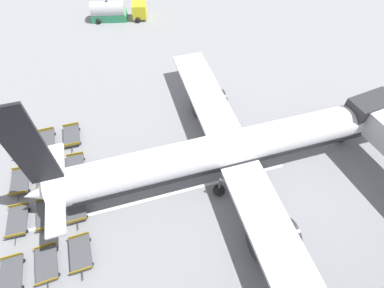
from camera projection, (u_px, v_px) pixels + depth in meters
The scene contains 16 objects.
ground_plane at pixel (198, 92), 39.39m from camera, with size 500.00×500.00×0.00m, color gray.
airplane at pixel (242, 147), 29.52m from camera, with size 33.80×41.45×13.48m.
fuel_tanker_primary at pixel (115, 11), 50.04m from camera, with size 4.88×9.51×3.28m.
baggage_dolly_row_near_col_a at pixel (23, 146), 33.08m from camera, with size 3.88×1.91×0.92m.
baggage_dolly_row_near_col_b at pixel (20, 181), 30.19m from camera, with size 3.91×2.01×0.92m.
baggage_dolly_row_near_col_c at pixel (17, 221), 27.53m from camera, with size 3.91×2.01×0.92m.
baggage_dolly_row_near_col_d at pixel (11, 275), 24.53m from camera, with size 3.88×1.92×0.92m.
baggage_dolly_row_mid_a_col_a at pixel (47, 141), 33.55m from camera, with size 3.88×1.90×0.92m.
baggage_dolly_row_mid_a_col_b at pixel (46, 175), 30.67m from camera, with size 3.88×1.91×0.92m.
baggage_dolly_row_mid_a_col_c at pixel (47, 214), 27.97m from camera, with size 3.87×1.88×0.92m.
baggage_dolly_row_mid_a_col_d at pixel (47, 264), 25.11m from camera, with size 3.89×1.93×0.92m.
baggage_dolly_row_mid_b_col_a at pixel (72, 136), 34.01m from camera, with size 3.89×1.94×0.92m.
baggage_dolly_row_mid_b_col_b at pixel (75, 167), 31.30m from camera, with size 3.92×2.02×0.92m.
baggage_dolly_row_mid_b_col_c at pixel (76, 207), 28.40m from camera, with size 3.87×1.88×0.92m.
baggage_dolly_row_mid_b_col_d at pixel (81, 253), 25.67m from camera, with size 3.86×1.87×0.92m.
stand_guidance_stripe at pixel (161, 196), 29.66m from camera, with size 1.11×26.69×0.01m.
Camera 1 is at (28.32, -10.11, 26.36)m, focal length 28.00 mm.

